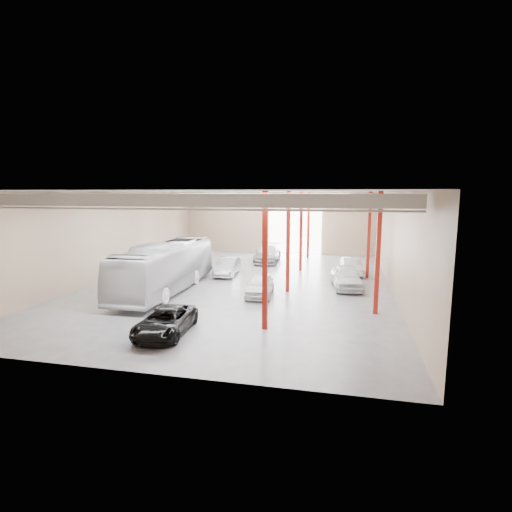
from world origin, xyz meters
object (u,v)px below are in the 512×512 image
at_px(car_row_a, 260,285).
at_px(car_right_near, 352,266).
at_px(black_sedan, 165,321).
at_px(car_right_far, 346,277).
at_px(car_row_c, 268,254).
at_px(coach_bus, 166,267).
at_px(car_row_b, 227,266).

bearing_deg(car_row_a, car_right_near, 49.92).
distance_m(black_sedan, car_right_far, 14.65).
xyz_separation_m(car_row_a, car_row_c, (-2.07, 13.19, 0.12)).
height_order(coach_bus, black_sedan, coach_bus).
bearing_deg(coach_bus, car_row_a, -0.08).
bearing_deg(black_sedan, coach_bus, 110.66).
distance_m(coach_bus, car_right_far, 13.01).
distance_m(car_right_near, car_right_far, 5.22).
bearing_deg(car_right_far, coach_bus, -172.04).
height_order(car_row_a, car_right_far, car_right_far).
distance_m(car_row_b, car_right_near, 10.60).
relative_size(coach_bus, car_row_a, 2.93).
bearing_deg(black_sedan, car_row_a, 66.24).
height_order(car_row_b, car_right_far, car_right_far).
bearing_deg(car_right_far, car_row_b, 157.15).
bearing_deg(car_row_a, black_sedan, -114.33).
height_order(coach_bus, car_right_near, coach_bus).
bearing_deg(car_row_b, coach_bus, -117.85).
relative_size(car_right_near, car_right_far, 0.88).
height_order(car_row_c, car_right_near, car_row_c).
bearing_deg(car_row_c, black_sedan, -96.57).
height_order(car_row_b, car_row_c, car_row_c).
xyz_separation_m(car_row_a, car_right_near, (6.13, 8.68, -0.01)).
relative_size(black_sedan, car_right_far, 0.95).
height_order(black_sedan, car_right_far, car_right_far).
bearing_deg(car_row_b, black_sedan, -90.17).
relative_size(coach_bus, black_sedan, 2.65).
distance_m(black_sedan, car_row_c, 21.54).
xyz_separation_m(black_sedan, car_row_a, (2.95, 8.34, 0.07)).
height_order(car_right_near, car_right_far, car_right_far).
height_order(car_row_a, car_right_near, car_row_a).
bearing_deg(car_right_near, car_row_c, 143.67).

